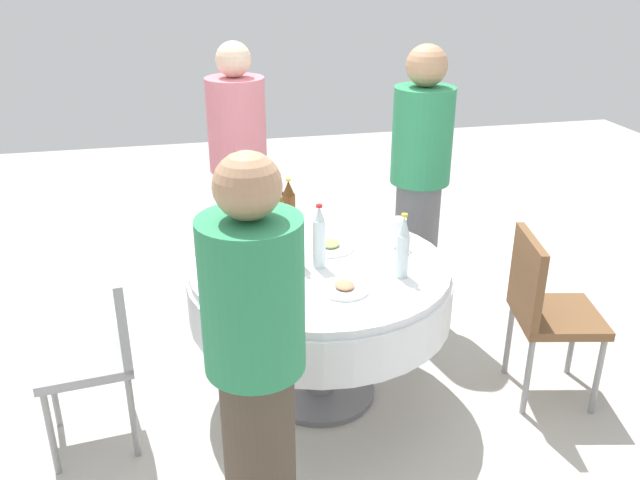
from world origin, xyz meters
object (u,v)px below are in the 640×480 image
wine_glass_north (399,227)px  chair_front (101,342)px  bottle_brown_east (298,242)px  bottle_clear_north (403,248)px  person_west (419,183)px  bottle_amber_mid (281,226)px  person_east (256,365)px  person_mid (239,176)px  bottle_brown_west (289,208)px  wine_glass_far (244,226)px  plate_outer (345,288)px  bottle_clear_far (319,238)px  chair_near (544,304)px  plate_south (330,246)px  plate_left (258,274)px  dining_table (320,292)px

wine_glass_north → chair_front: 1.49m
bottle_brown_east → bottle_clear_north: 0.48m
person_west → bottle_amber_mid: bearing=-102.1°
person_east → person_mid: bearing=-69.2°
bottle_brown_west → bottle_clear_north: (0.60, 0.41, 0.00)m
wine_glass_far → person_west: size_ratio=0.08×
plate_outer → bottle_brown_west: bearing=-169.7°
bottle_clear_north → person_mid: bearing=-154.3°
bottle_brown_west → person_mid: person_mid is taller
bottle_brown_west → wine_glass_north: (0.29, 0.50, -0.03)m
person_west → bottle_clear_far: bearing=-89.3°
bottle_clear_north → wine_glass_north: 0.33m
bottle_brown_west → chair_near: size_ratio=0.35×
bottle_clear_north → wine_glass_north: bottle_clear_north is taller
bottle_clear_far → person_mid: bearing=-166.6°
bottle_brown_east → bottle_clear_far: 0.10m
plate_south → plate_left: same height
wine_glass_far → chair_front: wine_glass_far is taller
plate_south → person_west: bearing=127.4°
wine_glass_north → bottle_clear_north: bearing=-15.7°
dining_table → person_east: person_east is taller
wine_glass_far → plate_south: bearing=69.7°
bottle_brown_east → wine_glass_far: 0.39m
wine_glass_far → chair_near: wine_glass_far is taller
bottle_amber_mid → person_west: bearing=119.8°
wine_glass_north → person_east: 1.30m
dining_table → wine_glass_north: size_ratio=8.25×
wine_glass_far → plate_south: 0.44m
bottle_amber_mid → person_east: person_east is taller
bottle_amber_mid → bottle_brown_west: size_ratio=1.07×
bottle_brown_west → wine_glass_north: bearing=60.0°
bottle_brown_east → plate_outer: 0.34m
bottle_clear_far → plate_south: 0.25m
chair_front → bottle_brown_east: bearing=-89.6°
plate_outer → chair_near: bearing=93.0°
wine_glass_north → bottle_brown_west: bearing=-120.0°
plate_outer → plate_south: 0.45m
person_west → bottle_brown_west: bearing=-114.3°
bottle_clear_far → person_west: (-0.68, 0.74, -0.02)m
bottle_amber_mid → bottle_clear_far: bearing=40.9°
bottle_clear_far → chair_front: 1.08m
bottle_clear_north → plate_left: size_ratio=1.42×
person_west → chair_near: person_west is taller
wine_glass_far → plate_south: size_ratio=0.56×
plate_south → person_mid: bearing=-158.2°
plate_south → person_west: (-0.49, 0.64, 0.12)m
dining_table → chair_front: 1.03m
plate_left → person_mid: 1.11m
dining_table → wine_glass_far: (-0.32, -0.32, 0.25)m
bottle_brown_east → dining_table: bearing=93.1°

